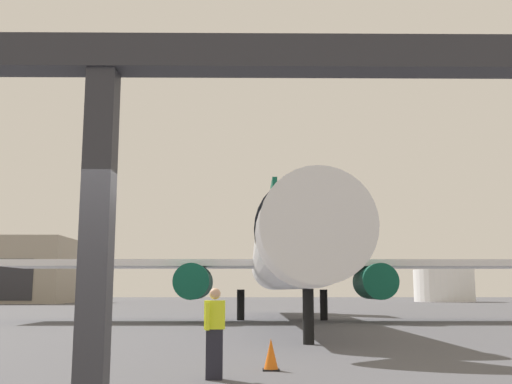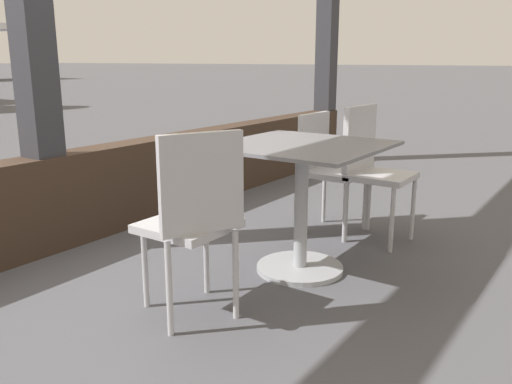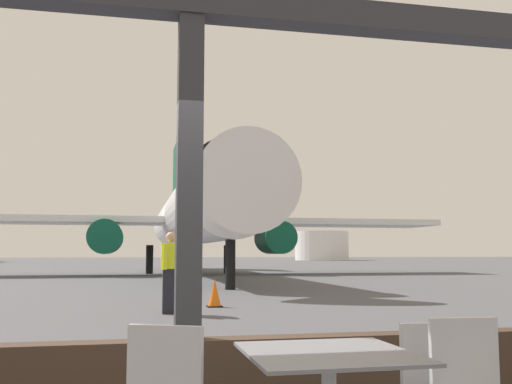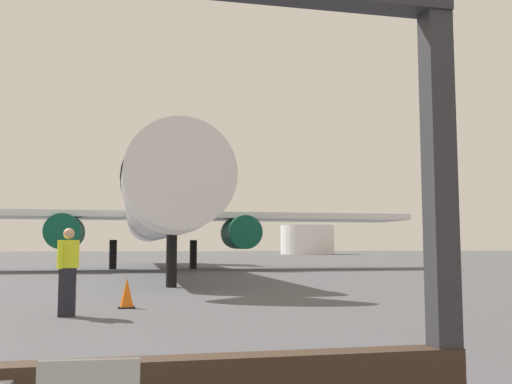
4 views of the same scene
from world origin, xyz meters
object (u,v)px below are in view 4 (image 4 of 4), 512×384
object	(u,v)px
traffic_cone	(127,294)
fuel_storage_tank	(307,240)
airplane	(156,209)
ground_crew_worker	(68,270)

from	to	relation	value
traffic_cone	fuel_storage_tank	distance (m)	84.12
traffic_cone	fuel_storage_tank	size ratio (longest dim) A/B	0.08
airplane	traffic_cone	world-z (taller)	airplane
ground_crew_worker	traffic_cone	world-z (taller)	ground_crew_worker
airplane	fuel_storage_tank	distance (m)	65.71
ground_crew_worker	traffic_cone	bearing A→B (deg)	49.64
ground_crew_worker	airplane	bearing A→B (deg)	82.93
traffic_cone	fuel_storage_tank	world-z (taller)	fuel_storage_tank
traffic_cone	fuel_storage_tank	xyz separation A→B (m)	(28.92, 78.97, 2.09)
fuel_storage_tank	airplane	bearing A→B (deg)	-114.74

